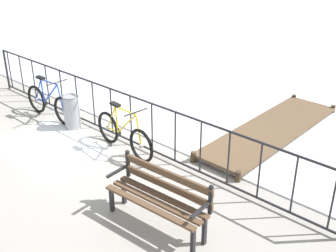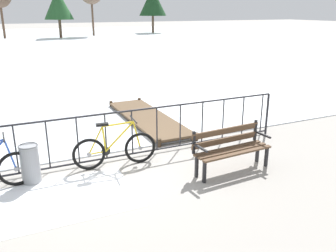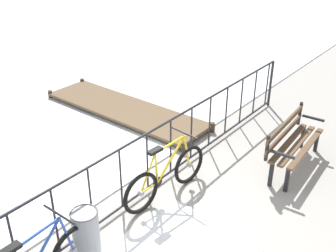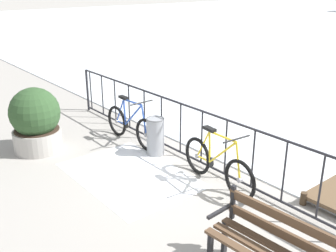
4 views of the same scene
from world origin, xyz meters
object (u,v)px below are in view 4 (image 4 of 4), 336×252
(planter_with_shrub, at_px, (36,121))
(park_bench, at_px, (279,248))
(trash_bin, at_px, (155,136))
(bicycle_second, at_px, (131,126))
(bicycle_near_railing, at_px, (217,165))

(planter_with_shrub, bearing_deg, park_bench, 6.23)
(trash_bin, bearing_deg, bicycle_second, -176.43)
(bicycle_near_railing, relative_size, bicycle_second, 1.00)
(bicycle_second, bearing_deg, trash_bin, 3.57)
(park_bench, height_order, trash_bin, park_bench)
(park_bench, xyz_separation_m, planter_with_shrub, (-5.26, -0.57, 0.10))
(planter_with_shrub, bearing_deg, bicycle_near_railing, 27.75)
(bicycle_near_railing, distance_m, bicycle_second, 2.39)
(park_bench, xyz_separation_m, trash_bin, (-3.64, 1.11, -0.14))
(bicycle_near_railing, bearing_deg, park_bench, -29.31)
(bicycle_near_railing, height_order, trash_bin, bicycle_near_railing)
(planter_with_shrub, height_order, trash_bin, planter_with_shrub)
(planter_with_shrub, bearing_deg, bicycle_second, 62.61)
(bicycle_second, height_order, park_bench, bicycle_second)
(park_bench, relative_size, planter_with_shrub, 1.29)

